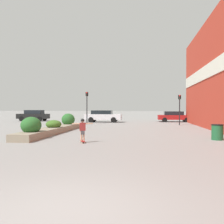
{
  "coord_description": "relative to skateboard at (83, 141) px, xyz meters",
  "views": [
    {
      "loc": [
        1.42,
        -4.23,
        1.82
      ],
      "look_at": [
        -1.15,
        15.41,
        1.51
      ],
      "focal_mm": 40.0,
      "sensor_mm": 36.0,
      "label": 1
    }
  ],
  "objects": [
    {
      "name": "ground_plane",
      "position": [
        1.81,
        -8.53,
        -0.07
      ],
      "size": [
        300.0,
        300.0,
        0.0
      ],
      "primitive_type": "plane",
      "color": "gray"
    },
    {
      "name": "traffic_light_right",
      "position": [
        6.94,
        14.55,
        2.15
      ],
      "size": [
        0.28,
        0.3,
        3.23
      ],
      "color": "black",
      "rests_on": "ground_plane"
    },
    {
      "name": "car_center_right",
      "position": [
        7.18,
        21.1,
        0.66
      ],
      "size": [
        4.46,
        1.97,
        1.4
      ],
      "rotation": [
        0.0,
        0.0,
        -1.57
      ],
      "color": "maroon",
      "rests_on": "ground_plane"
    },
    {
      "name": "car_rightmost",
      "position": [
        -2.11,
        19.11,
        0.74
      ],
      "size": [
        4.67,
        2.01,
        1.52
      ],
      "rotation": [
        0.0,
        0.0,
        -1.57
      ],
      "color": "silver",
      "rests_on": "ground_plane"
    },
    {
      "name": "traffic_light_left",
      "position": [
        -3.35,
        15.27,
        2.41
      ],
      "size": [
        0.28,
        0.3,
        3.67
      ],
      "color": "black",
      "rests_on": "ground_plane"
    },
    {
      "name": "trash_bin",
      "position": [
        7.36,
        2.14,
        0.38
      ],
      "size": [
        0.67,
        0.67,
        0.9
      ],
      "color": "#1E5B33",
      "rests_on": "ground_plane"
    },
    {
      "name": "car_center_left",
      "position": [
        -12.39,
        20.8,
        0.74
      ],
      "size": [
        4.28,
        1.91,
        1.54
      ],
      "rotation": [
        0.0,
        0.0,
        1.57
      ],
      "color": "black",
      "rests_on": "ground_plane"
    },
    {
      "name": "skateboarder",
      "position": [
        0.0,
        0.0,
        0.74
      ],
      "size": [
        1.03,
        0.51,
        1.18
      ],
      "rotation": [
        0.0,
        0.0,
        0.42
      ],
      "color": "tan",
      "rests_on": "skateboard"
    },
    {
      "name": "planter_box",
      "position": [
        -3.38,
        4.8,
        0.36
      ],
      "size": [
        1.31,
        10.93,
        1.35
      ],
      "color": "gray",
      "rests_on": "ground_plane"
    },
    {
      "name": "skateboard",
      "position": [
        0.0,
        0.0,
        0.0
      ],
      "size": [
        0.44,
        0.69,
        0.1
      ],
      "rotation": [
        0.0,
        0.0,
        0.42
      ],
      "color": "maroon",
      "rests_on": "ground_plane"
    }
  ]
}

